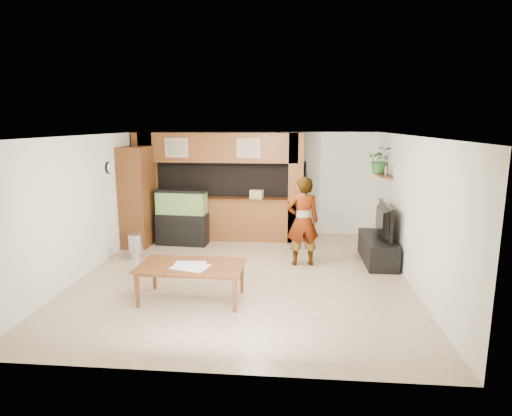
# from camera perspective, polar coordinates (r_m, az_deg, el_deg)

# --- Properties ---
(floor) EXTENTS (6.50, 6.50, 0.00)m
(floor) POSITION_cam_1_polar(r_m,az_deg,el_deg) (8.18, -1.58, -8.90)
(floor) COLOR tan
(floor) RESTS_ON ground
(ceiling) EXTENTS (6.50, 6.50, 0.00)m
(ceiling) POSITION_cam_1_polar(r_m,az_deg,el_deg) (7.68, -1.69, 9.61)
(ceiling) COLOR white
(ceiling) RESTS_ON wall_back
(wall_back) EXTENTS (6.00, 0.00, 6.00)m
(wall_back) POSITION_cam_1_polar(r_m,az_deg,el_deg) (11.02, 0.34, 3.34)
(wall_back) COLOR silver
(wall_back) RESTS_ON floor
(wall_left) EXTENTS (0.00, 6.50, 6.50)m
(wall_left) POSITION_cam_1_polar(r_m,az_deg,el_deg) (8.70, -21.65, 0.40)
(wall_left) COLOR silver
(wall_left) RESTS_ON floor
(wall_right) EXTENTS (0.00, 6.50, 6.50)m
(wall_right) POSITION_cam_1_polar(r_m,az_deg,el_deg) (8.06, 20.08, -0.31)
(wall_right) COLOR silver
(wall_right) RESTS_ON floor
(partition) EXTENTS (4.20, 0.99, 2.60)m
(partition) POSITION_cam_1_polar(r_m,az_deg,el_deg) (10.54, -5.09, 3.00)
(partition) COLOR brown
(partition) RESTS_ON floor
(wall_clock) EXTENTS (0.05, 0.25, 0.25)m
(wall_clock) POSITION_cam_1_polar(r_m,az_deg,el_deg) (9.50, -19.05, 5.09)
(wall_clock) COLOR black
(wall_clock) RESTS_ON wall_left
(wall_shelf) EXTENTS (0.25, 0.90, 0.04)m
(wall_shelf) POSITION_cam_1_polar(r_m,az_deg,el_deg) (9.84, 16.52, 4.26)
(wall_shelf) COLOR #602E16
(wall_shelf) RESTS_ON wall_right
(pantry_cabinet) EXTENTS (0.57, 0.94, 2.30)m
(pantry_cabinet) POSITION_cam_1_polar(r_m,az_deg,el_deg) (10.28, -15.51, 1.50)
(pantry_cabinet) COLOR #602E16
(pantry_cabinet) RESTS_ON floor
(trash_can) EXTENTS (0.29, 0.29, 0.53)m
(trash_can) POSITION_cam_1_polar(r_m,az_deg,el_deg) (9.41, -15.75, -4.93)
(trash_can) COLOR #B2B2B7
(trash_can) RESTS_ON floor
(aquarium) EXTENTS (1.18, 0.44, 1.31)m
(aquarium) POSITION_cam_1_polar(r_m,az_deg,el_deg) (10.16, -9.83, -1.28)
(aquarium) COLOR black
(aquarium) RESTS_ON floor
(tv_stand) EXTENTS (0.57, 1.56, 0.52)m
(tv_stand) POSITION_cam_1_polar(r_m,az_deg,el_deg) (9.21, 15.88, -5.32)
(tv_stand) COLOR black
(tv_stand) RESTS_ON floor
(television) EXTENTS (0.17, 1.22, 0.70)m
(television) POSITION_cam_1_polar(r_m,az_deg,el_deg) (9.06, 16.09, -1.61)
(television) COLOR black
(television) RESTS_ON tv_stand
(photo_frame) EXTENTS (0.06, 0.15, 0.20)m
(photo_frame) POSITION_cam_1_polar(r_m,az_deg,el_deg) (9.53, 16.90, 4.75)
(photo_frame) COLOR tan
(photo_frame) RESTS_ON wall_shelf
(potted_plant) EXTENTS (0.60, 0.55, 0.59)m
(potted_plant) POSITION_cam_1_polar(r_m,az_deg,el_deg) (10.00, 16.22, 6.20)
(potted_plant) COLOR #2A6829
(potted_plant) RESTS_ON wall_shelf
(person) EXTENTS (0.72, 0.53, 1.79)m
(person) POSITION_cam_1_polar(r_m,az_deg,el_deg) (8.56, 6.25, -1.78)
(person) COLOR #8F774E
(person) RESTS_ON floor
(microphone) EXTENTS (0.03, 0.10, 0.15)m
(microphone) POSITION_cam_1_polar(r_m,az_deg,el_deg) (8.24, 6.75, 4.32)
(microphone) COLOR black
(microphone) RESTS_ON person
(dining_table) EXTENTS (1.71, 0.98, 0.60)m
(dining_table) POSITION_cam_1_polar(r_m,az_deg,el_deg) (7.04, -8.64, -9.87)
(dining_table) COLOR #602E16
(dining_table) RESTS_ON floor
(newspaper_a) EXTENTS (0.64, 0.54, 0.01)m
(newspaper_a) POSITION_cam_1_polar(r_m,az_deg,el_deg) (6.87, -8.72, -7.74)
(newspaper_a) COLOR silver
(newspaper_a) RESTS_ON dining_table
(newspaper_b) EXTENTS (0.51, 0.38, 0.01)m
(newspaper_b) POSITION_cam_1_polar(r_m,az_deg,el_deg) (6.97, -8.86, -7.48)
(newspaper_b) COLOR silver
(newspaper_b) RESTS_ON dining_table
(counter_box) EXTENTS (0.34, 0.26, 0.20)m
(counter_box) POSITION_cam_1_polar(r_m,az_deg,el_deg) (10.25, 0.09, 1.85)
(counter_box) COLOR tan
(counter_box) RESTS_ON partition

